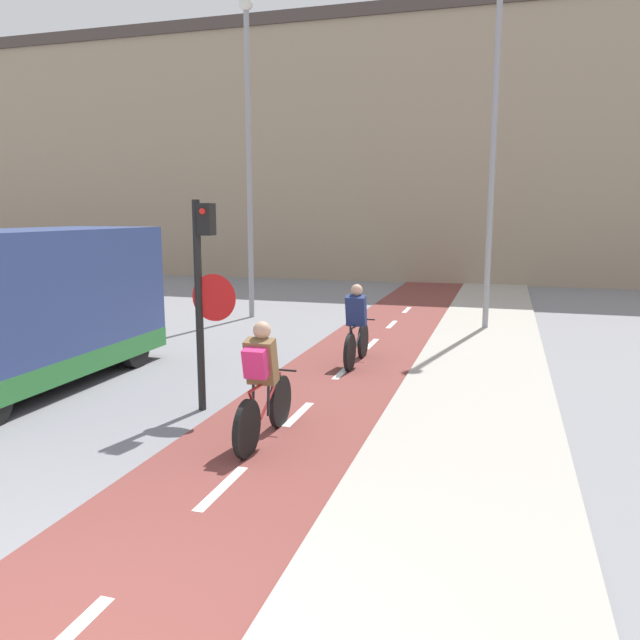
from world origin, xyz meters
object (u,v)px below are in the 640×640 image
object	(u,v)px
street_lamp_sidewalk	(494,121)
van	(25,312)
traffic_light_pole	(204,282)
cyclist_far	(357,329)
cyclist_near	(262,387)
street_lamp_far	(248,132)

from	to	relation	value
street_lamp_sidewalk	van	bearing A→B (deg)	-132.79
traffic_light_pole	street_lamp_sidewalk	size ratio (longest dim) A/B	0.36
traffic_light_pole	street_lamp_sidewalk	xyz separation A→B (m)	(3.65, 7.75, 3.08)
traffic_light_pole	cyclist_far	xyz separation A→B (m)	(1.44, 3.30, -1.20)
traffic_light_pole	cyclist_far	size ratio (longest dim) A/B	1.69
street_lamp_sidewalk	cyclist_far	size ratio (longest dim) A/B	4.65
cyclist_near	van	world-z (taller)	van
traffic_light_pole	cyclist_near	size ratio (longest dim) A/B	1.65
traffic_light_pole	van	distance (m)	3.38
cyclist_near	cyclist_far	world-z (taller)	cyclist_near
van	street_lamp_far	bearing A→B (deg)	84.49
van	cyclist_near	bearing A→B (deg)	-14.70
traffic_light_pole	street_lamp_sidewalk	world-z (taller)	street_lamp_sidewalk
traffic_light_pole	cyclist_far	bearing A→B (deg)	66.43
cyclist_near	van	size ratio (longest dim) A/B	0.34
street_lamp_sidewalk	van	xyz separation A→B (m)	(-6.97, -7.52, -3.69)
street_lamp_far	cyclist_near	bearing A→B (deg)	-66.40
cyclist_near	cyclist_far	distance (m)	4.28
street_lamp_far	cyclist_near	xyz separation A→B (m)	(3.84, -8.80, -4.20)
traffic_light_pole	cyclist_near	bearing A→B (deg)	-37.84
street_lamp_sidewalk	street_lamp_far	bearing A→B (deg)	179.32
street_lamp_far	street_lamp_sidewalk	distance (m)	6.23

